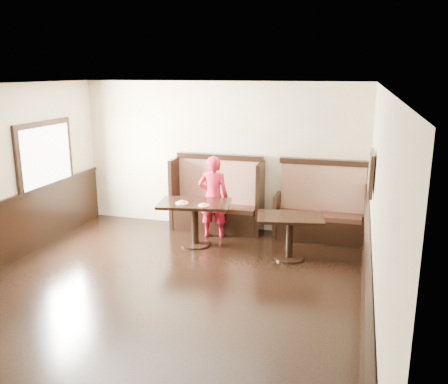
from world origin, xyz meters
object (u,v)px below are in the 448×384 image
at_px(booth_main, 218,203).
at_px(table_neighbor, 290,227).
at_px(booth_neighbor, 321,213).
at_px(child, 213,197).
at_px(table_main, 195,212).

bearing_deg(booth_main, table_neighbor, -35.81).
xyz_separation_m(booth_neighbor, child, (-1.90, -0.43, 0.28)).
height_order(table_main, child, child).
xyz_separation_m(booth_main, child, (0.05, -0.43, 0.23)).
bearing_deg(booth_neighbor, child, -167.25).
relative_size(table_neighbor, child, 0.76).
relative_size(booth_neighbor, table_main, 1.24).
distance_m(booth_main, child, 0.49).
xyz_separation_m(table_main, child, (0.18, 0.51, 0.16)).
relative_size(table_main, table_neighbor, 1.16).
xyz_separation_m(booth_neighbor, table_main, (-2.08, -0.94, 0.12)).
xyz_separation_m(booth_main, table_neighbor, (1.55, -1.12, 0.02)).
relative_size(booth_main, table_main, 1.31).
height_order(booth_main, booth_neighbor, same).
distance_m(table_main, table_neighbor, 1.69).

